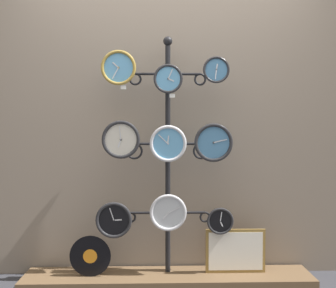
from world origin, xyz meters
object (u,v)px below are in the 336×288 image
object	(u,v)px
display_stand	(168,199)
clock_bottom_left	(114,220)
clock_top_center	(168,79)
picture_frame	(235,251)
clock_middle_left	(121,140)
clock_top_right	(216,70)
vinyl_record	(90,256)
clock_bottom_right	(220,221)
clock_middle_center	(168,144)
clock_middle_right	(214,143)
clock_top_left	(119,68)
clock_bottom_center	(169,213)

from	to	relation	value
display_stand	clock_bottom_left	distance (m)	0.44
clock_top_center	picture_frame	xyz separation A→B (m)	(0.52, 0.04, -1.32)
clock_middle_left	display_stand	bearing A→B (deg)	13.18
clock_top_right	vinyl_record	size ratio (longest dim) A/B	0.64
display_stand	clock_bottom_right	bearing A→B (deg)	-11.04
clock_top_center	clock_bottom_right	bearing A→B (deg)	0.77
clock_middle_left	clock_bottom_left	world-z (taller)	clock_middle_left
clock_middle_left	clock_bottom_left	xyz separation A→B (m)	(-0.05, -0.02, -0.60)
display_stand	picture_frame	distance (m)	0.66
clock_middle_center	clock_middle_right	bearing A→B (deg)	0.64
clock_middle_center	clock_bottom_left	world-z (taller)	clock_middle_center
clock_top_left	clock_bottom_right	world-z (taller)	clock_top_left
clock_middle_right	display_stand	bearing A→B (deg)	165.28
clock_bottom_left	picture_frame	xyz separation A→B (m)	(0.93, 0.06, -0.26)
clock_top_right	picture_frame	xyz separation A→B (m)	(0.17, 0.06, -1.38)
clock_middle_right	clock_bottom_right	xyz separation A→B (m)	(0.06, 0.01, -0.60)
clock_top_center	clock_bottom_right	xyz separation A→B (m)	(0.40, 0.01, -1.07)
clock_middle_left	clock_middle_center	world-z (taller)	clock_middle_left
clock_bottom_left	vinyl_record	distance (m)	0.33
clock_bottom_left	clock_bottom_center	distance (m)	0.41
clock_bottom_left	clock_middle_right	bearing A→B (deg)	1.23
clock_top_left	clock_middle_right	size ratio (longest dim) A/B	0.89
clock_bottom_right	vinyl_record	distance (m)	1.02
clock_middle_right	picture_frame	distance (m)	0.86
clock_bottom_center	vinyl_record	size ratio (longest dim) A/B	0.90
clock_bottom_center	display_stand	bearing A→B (deg)	92.72
clock_middle_center	clock_bottom_left	distance (m)	0.70
vinyl_record	picture_frame	size ratio (longest dim) A/B	0.67
clock_top_center	clock_middle_right	bearing A→B (deg)	-1.19
clock_top_center	vinyl_record	bearing A→B (deg)	-178.60
clock_top_right	clock_middle_center	world-z (taller)	clock_top_right
clock_bottom_right	clock_middle_left	bearing A→B (deg)	-179.59
clock_middle_left	clock_top_left	bearing A→B (deg)	-146.63
picture_frame	clock_top_left	bearing A→B (deg)	-176.70
display_stand	clock_top_right	world-z (taller)	display_stand
clock_top_left	clock_top_center	distance (m)	0.38
vinyl_record	clock_top_center	bearing A→B (deg)	1.40
clock_middle_left	clock_bottom_right	size ratio (longest dim) A/B	1.40
clock_bottom_right	vinyl_record	xyz separation A→B (m)	(-0.98, -0.02, -0.26)
clock_middle_right	picture_frame	world-z (taller)	clock_middle_right
clock_top_left	picture_frame	size ratio (longest dim) A/B	0.57
display_stand	vinyl_record	size ratio (longest dim) A/B	6.05
clock_top_center	clock_middle_center	world-z (taller)	clock_top_center
clock_top_center	clock_middle_left	bearing A→B (deg)	-179.98
display_stand	clock_top_right	bearing A→B (deg)	-16.49
clock_top_center	picture_frame	distance (m)	1.42
clock_middle_right	clock_top_center	bearing A→B (deg)	178.81
display_stand	clock_top_center	distance (m)	0.92
clock_bottom_left	clock_bottom_right	xyz separation A→B (m)	(0.80, 0.03, -0.02)
clock_top_center	clock_middle_right	size ratio (longest dim) A/B	0.75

